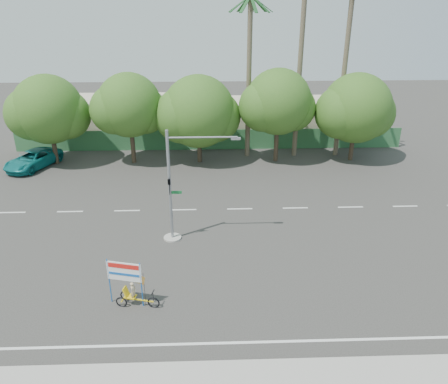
{
  "coord_description": "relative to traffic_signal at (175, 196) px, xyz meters",
  "views": [
    {
      "loc": [
        -0.13,
        -19.89,
        13.8
      ],
      "look_at": [
        0.7,
        3.17,
        3.5
      ],
      "focal_mm": 35.0,
      "sensor_mm": 36.0,
      "label": 1
    }
  ],
  "objects": [
    {
      "name": "ground",
      "position": [
        2.2,
        -3.98,
        -2.92
      ],
      "size": [
        120.0,
        120.0,
        0.0
      ],
      "primitive_type": "plane",
      "color": "#33302D",
      "rests_on": "ground"
    },
    {
      "name": "tree_far_right",
      "position": [
        15.15,
        14.02,
        1.73
      ],
      "size": [
        7.38,
        6.2,
        7.94
      ],
      "color": "#473828",
      "rests_on": "ground"
    },
    {
      "name": "palm_mid",
      "position": [
        14.2,
        15.52,
        6.48
      ],
      "size": [
        3.73,
        3.79,
        15.45
      ],
      "color": "#70604C",
      "rests_on": "ground"
    },
    {
      "name": "tree_right",
      "position": [
        8.15,
        14.02,
        2.32
      ],
      "size": [
        6.9,
        5.8,
        8.36
      ],
      "color": "#473828",
      "rests_on": "ground"
    },
    {
      "name": "building_left",
      "position": [
        -7.8,
        22.02,
        -0.92
      ],
      "size": [
        12.0,
        8.0,
        4.0
      ],
      "primitive_type": "cube",
      "color": "beige",
      "rests_on": "ground"
    },
    {
      "name": "tree_far_left",
      "position": [
        -11.85,
        14.02,
        1.84
      ],
      "size": [
        7.14,
        6.0,
        7.96
      ],
      "color": "#473828",
      "rests_on": "ground"
    },
    {
      "name": "traffic_signal",
      "position": [
        0.0,
        0.0,
        0.0
      ],
      "size": [
        4.72,
        1.1,
        7.0
      ],
      "color": "gray",
      "rests_on": "ground"
    },
    {
      "name": "palm_short",
      "position": [
        5.7,
        15.52,
        5.94
      ],
      "size": [
        3.73,
        3.79,
        14.45
      ],
      "color": "#70604C",
      "rests_on": "ground"
    },
    {
      "name": "building_right",
      "position": [
        10.2,
        22.02,
        -1.12
      ],
      "size": [
        14.0,
        8.0,
        3.6
      ],
      "primitive_type": "cube",
      "color": "beige",
      "rests_on": "ground"
    },
    {
      "name": "trike_billboard",
      "position": [
        -1.83,
        -6.37,
        -1.91
      ],
      "size": [
        2.49,
        0.92,
        2.5
      ],
      "rotation": [
        0.0,
        0.0,
        -0.24
      ],
      "color": "black",
      "rests_on": "ground"
    },
    {
      "name": "tree_left",
      "position": [
        -4.85,
        14.02,
        2.14
      ],
      "size": [
        6.66,
        5.6,
        8.07
      ],
      "color": "#473828",
      "rests_on": "ground"
    },
    {
      "name": "fence",
      "position": [
        2.2,
        17.52,
        -1.92
      ],
      "size": [
        38.0,
        0.08,
        2.0
      ],
      "primitive_type": "cube",
      "color": "#336B3D",
      "rests_on": "ground"
    },
    {
      "name": "palm_tall",
      "position": [
        10.2,
        15.52,
        7.55
      ],
      "size": [
        3.73,
        3.79,
        17.45
      ],
      "color": "#70604C",
      "rests_on": "ground"
    },
    {
      "name": "tree_center",
      "position": [
        1.14,
        14.02,
        1.55
      ],
      "size": [
        7.62,
        6.4,
        7.85
      ],
      "color": "#473828",
      "rests_on": "ground"
    },
    {
      "name": "pickup_truck",
      "position": [
        -13.46,
        13.0,
        -2.16
      ],
      "size": [
        4.46,
        6.04,
        1.52
      ],
      "primitive_type": "imported",
      "rotation": [
        0.0,
        0.0,
        -0.4
      ],
      "color": "#117777",
      "rests_on": "ground"
    }
  ]
}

